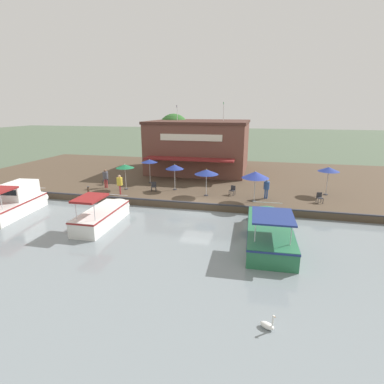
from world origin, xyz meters
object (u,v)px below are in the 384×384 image
patio_umbrella_back_row (329,169)px  patio_umbrella_by_entrance (149,161)px  cafe_chair_facing_river (106,180)px  tree_downstream_bank (172,130)px  motorboat_mid_row (105,214)px  motorboat_nearest_quay (18,201)px  patio_umbrella_mid_patio_left (175,167)px  person_mid_patio (267,186)px  mooring_post (88,191)px  person_near_entrance (120,182)px  cafe_chair_beside_entrance (233,190)px  cafe_chair_back_row_seat (154,186)px  swan (267,325)px  patio_umbrella_near_quay_edge (255,175)px  patio_umbrella_mid_patio_right (206,172)px  cafe_chair_under_first_umbrella (320,197)px  motorboat_distant_upstream (269,228)px  patio_umbrella_far_corner (125,166)px  person_at_quay_edge (105,176)px  waterfront_restaurant (200,146)px

patio_umbrella_back_row → patio_umbrella_by_entrance: (-0.68, -17.04, -0.04)m
cafe_chair_facing_river → tree_downstream_bank: 13.06m
cafe_chair_facing_river → motorboat_mid_row: bearing=28.5°
patio_umbrella_back_row → tree_downstream_bank: tree_downstream_bank is taller
motorboat_nearest_quay → patio_umbrella_mid_patio_left: bearing=125.1°
person_mid_patio → mooring_post: 15.72m
person_near_entrance → mooring_post: person_near_entrance is taller
patio_umbrella_mid_patio_left → patio_umbrella_by_entrance: size_ratio=1.00×
person_mid_patio → person_near_entrance: (1.81, -12.77, 0.08)m
patio_umbrella_mid_patio_left → cafe_chair_beside_entrance: size_ratio=2.92×
cafe_chair_back_row_seat → swan: (15.80, 10.31, -0.85)m
patio_umbrella_by_entrance → patio_umbrella_near_quay_edge: bearing=68.6°
cafe_chair_back_row_seat → motorboat_mid_row: motorboat_mid_row is taller
cafe_chair_back_row_seat → person_mid_patio: person_mid_patio is taller
patio_umbrella_by_entrance → person_near_entrance: bearing=-11.6°
patio_umbrella_mid_patio_right → cafe_chair_under_first_umbrella: bearing=90.5°
patio_umbrella_back_row → motorboat_mid_row: size_ratio=0.41×
patio_umbrella_by_entrance → cafe_chair_under_first_umbrella: patio_umbrella_by_entrance is taller
motorboat_distant_upstream → patio_umbrella_by_entrance: bearing=-130.4°
patio_umbrella_far_corner → patio_umbrella_by_entrance: size_ratio=0.98×
tree_downstream_bank → patio_umbrella_near_quay_edge: bearing=38.4°
patio_umbrella_mid_patio_left → cafe_chair_facing_river: 7.69m
cafe_chair_beside_entrance → motorboat_mid_row: (7.50, -8.45, -0.35)m
cafe_chair_facing_river → mooring_post: cafe_chair_facing_river is taller
patio_umbrella_mid_patio_right → motorboat_distant_upstream: size_ratio=0.29×
cafe_chair_under_first_umbrella → person_mid_patio: 4.33m
patio_umbrella_back_row → motorboat_mid_row: 19.28m
cafe_chair_facing_river → person_at_quay_edge: size_ratio=0.47×
motorboat_nearest_quay → waterfront_restaurant: bearing=147.6°
waterfront_restaurant → person_mid_patio: 13.72m
patio_umbrella_back_row → patio_umbrella_mid_patio_left: (1.43, -13.74, -0.10)m
patio_umbrella_far_corner → cafe_chair_facing_river: (-1.27, -2.85, -1.76)m
patio_umbrella_mid_patio_left → motorboat_distant_upstream: size_ratio=0.29×
person_at_quay_edge → tree_downstream_bank: tree_downstream_bank is taller
patio_umbrella_mid_patio_right → motorboat_nearest_quay: (6.25, -14.05, -1.79)m
patio_umbrella_mid_patio_right → person_at_quay_edge: 10.13m
patio_umbrella_far_corner → person_near_entrance: 2.21m
cafe_chair_back_row_seat → mooring_post: bearing=-62.9°
patio_umbrella_near_quay_edge → mooring_post: 14.72m
cafe_chair_beside_entrance → swan: (16.13, 2.95, -0.85)m
patio_umbrella_mid_patio_left → cafe_chair_under_first_umbrella: patio_umbrella_mid_patio_left is taller
cafe_chair_facing_river → motorboat_distant_upstream: motorboat_distant_upstream is taller
cafe_chair_beside_entrance → cafe_chair_back_row_seat: bearing=-87.5°
cafe_chair_back_row_seat → cafe_chair_facing_river: bearing=-102.6°
motorboat_mid_row → tree_downstream_bank: (-20.26, -0.96, 4.58)m
patio_umbrella_mid_patio_left → mooring_post: size_ratio=3.14×
motorboat_nearest_quay → mooring_post: size_ratio=8.38×
cafe_chair_beside_entrance → person_mid_patio: person_mid_patio is taller
patio_umbrella_mid_patio_left → swan: (16.67, 8.50, -2.59)m
patio_umbrella_mid_patio_right → patio_umbrella_back_row: size_ratio=0.94×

